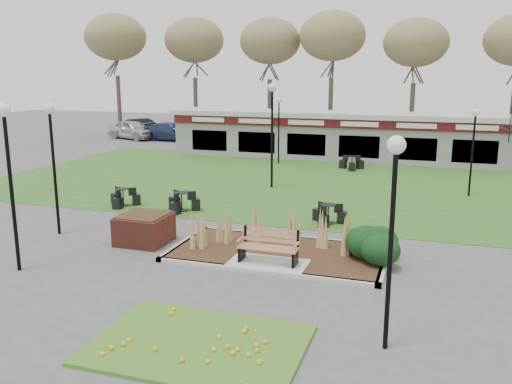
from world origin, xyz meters
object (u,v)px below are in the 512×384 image
(lamp_post_mid_right, at_px, (272,112))
(car_blue, at_px, (172,132))
(lamp_post_far_left, at_px, (279,115))
(lamp_post_near_right, at_px, (393,197))
(lamp_post_far_right, at_px, (474,133))
(bistro_set_c, at_px, (328,217))
(car_silver, at_px, (132,130))
(bistro_set_b, at_px, (182,205))
(brick_planter, at_px, (144,228))
(bistro_set_a, at_px, (123,200))
(park_bench, at_px, (269,246))
(lamp_post_mid_left, at_px, (52,140))
(bistro_set_d, at_px, (352,165))
(patio_umbrella, at_px, (509,141))
(lamp_post_near_left, at_px, (7,150))
(car_black, at_px, (143,127))
(food_pavilion, at_px, (362,136))

(lamp_post_mid_right, relative_size, car_blue, 1.00)
(lamp_post_far_left, bearing_deg, lamp_post_near_right, -68.51)
(lamp_post_far_right, xyz_separation_m, bistro_set_c, (-5.04, -6.28, -2.53))
(car_silver, bearing_deg, lamp_post_far_left, -99.66)
(lamp_post_far_left, relative_size, car_blue, 0.81)
(bistro_set_b, bearing_deg, brick_planter, -81.04)
(lamp_post_mid_right, height_order, bistro_set_a, lamp_post_mid_right)
(lamp_post_mid_right, bearing_deg, park_bench, -73.74)
(lamp_post_mid_left, distance_m, lamp_post_mid_right, 10.50)
(lamp_post_mid_right, bearing_deg, bistro_set_c, -55.20)
(lamp_post_near_right, xyz_separation_m, lamp_post_far_right, (2.26, 14.78, -0.31))
(car_silver, bearing_deg, bistro_set_d, -95.54)
(bistro_set_c, relative_size, patio_umbrella, 0.48)
(bistro_set_c, bearing_deg, park_bench, -99.22)
(lamp_post_near_left, distance_m, patio_umbrella, 24.95)
(bistro_set_b, bearing_deg, lamp_post_mid_left, -123.09)
(bistro_set_b, height_order, car_black, car_black)
(bistro_set_c, bearing_deg, car_blue, 129.32)
(bistro_set_a, distance_m, car_silver, 22.73)
(lamp_post_far_right, bearing_deg, patio_umbrella, 71.96)
(lamp_post_near_left, bearing_deg, food_pavilion, 73.75)
(food_pavilion, height_order, car_black, food_pavilion)
(food_pavilion, relative_size, bistro_set_c, 18.62)
(brick_planter, height_order, car_black, car_black)
(brick_planter, height_order, lamp_post_mid_left, lamp_post_mid_left)
(bistro_set_c, bearing_deg, lamp_post_near_left, -134.97)
(lamp_post_far_left, relative_size, bistro_set_d, 2.81)
(lamp_post_near_right, xyz_separation_m, bistro_set_c, (-2.78, 8.50, -2.84))
(bistro_set_d, xyz_separation_m, car_silver, (-18.92, 8.37, 0.49))
(bistro_set_c, bearing_deg, bistro_set_b, 180.00)
(park_bench, height_order, lamp_post_mid_left, lamp_post_mid_left)
(lamp_post_near_right, distance_m, car_blue, 34.15)
(lamp_post_near_right, xyz_separation_m, lamp_post_mid_left, (-11.21, 4.47, 0.10))
(lamp_post_mid_left, bearing_deg, bistro_set_a, 89.97)
(brick_planter, relative_size, lamp_post_far_right, 0.39)
(bistro_set_c, bearing_deg, lamp_post_far_left, 113.78)
(lamp_post_near_right, xyz_separation_m, car_black, (-22.91, 30.50, -2.38))
(lamp_post_near_right, xyz_separation_m, lamp_post_mid_right, (-6.50, 13.85, 0.45))
(bistro_set_b, relative_size, bistro_set_c, 1.07)
(patio_umbrella, bearing_deg, lamp_post_far_right, -108.04)
(brick_planter, height_order, lamp_post_far_left, lamp_post_far_left)
(lamp_post_far_left, height_order, bistro_set_c, lamp_post_far_left)
(lamp_post_mid_right, height_order, patio_umbrella, lamp_post_mid_right)
(bistro_set_b, xyz_separation_m, car_black, (-14.33, 22.00, 0.45))
(lamp_post_near_right, height_order, car_black, lamp_post_near_right)
(lamp_post_near_right, relative_size, lamp_post_mid_left, 0.97)
(car_black, relative_size, car_blue, 0.90)
(lamp_post_near_right, height_order, bistro_set_d, lamp_post_near_right)
(bistro_set_b, relative_size, bistro_set_d, 1.02)
(food_pavilion, bearing_deg, bistro_set_c, -87.05)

